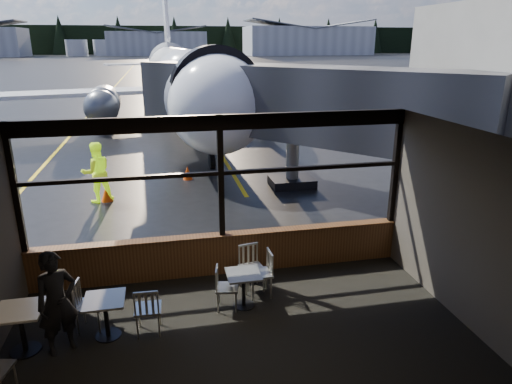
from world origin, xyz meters
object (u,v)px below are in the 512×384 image
object	(u,v)px
ground_crew	(97,172)
airliner	(182,39)
cafe_table_mid	(106,318)
chair_near_n	(252,269)
cone_wing	(115,123)
chair_mid_w	(90,306)
cafe_table_near	(244,290)
passenger	(57,303)
cone_extra	(107,193)
chair_near_e	(260,274)
cone_nose	(188,173)
cafe_table_left	(22,331)
chair_mid_s	(148,309)
jet_bridge	(305,119)
chair_near_w	(227,288)

from	to	relation	value
ground_crew	airliner	bearing A→B (deg)	-124.10
cafe_table_mid	chair_near_n	distance (m)	2.95
ground_crew	cone_wing	bearing A→B (deg)	-107.62
cafe_table_mid	cone_wing	world-z (taller)	cafe_table_mid
chair_near_n	chair_mid_w	xyz separation A→B (m)	(-3.06, -0.73, -0.01)
chair_mid_w	ground_crew	size ratio (longest dim) A/B	0.49
cafe_table_near	chair_mid_w	size ratio (longest dim) A/B	0.75
passenger	cone_wing	bearing A→B (deg)	62.78
airliner	cone_extra	bearing A→B (deg)	-105.24
chair_near_e	ground_crew	xyz separation A→B (m)	(-3.81, 6.71, 0.48)
cafe_table_mid	ground_crew	world-z (taller)	ground_crew
cafe_table_near	cafe_table_mid	xyz separation A→B (m)	(-2.48, -0.46, 0.02)
chair_mid_w	cone_nose	bearing A→B (deg)	174.57
cone_wing	cafe_table_near	bearing A→B (deg)	-79.21
cafe_table_left	cone_extra	bearing A→B (deg)	85.49
chair_mid_w	cone_wing	distance (m)	20.92
chair_near_n	passenger	bearing A→B (deg)	10.41
cafe_table_mid	chair_mid_s	world-z (taller)	chair_mid_s
jet_bridge	chair_near_n	distance (m)	7.35
chair_mid_s	chair_mid_w	distance (m)	1.05
ground_crew	chair_near_w	bearing A→B (deg)	93.94
chair_mid_s	cafe_table_left	bearing A→B (deg)	-174.09
jet_bridge	cafe_table_near	bearing A→B (deg)	-116.17
cafe_table_left	passenger	size ratio (longest dim) A/B	0.45
cafe_table_left	chair_near_w	bearing A→B (deg)	9.59
passenger	cone_nose	xyz separation A→B (m)	(2.70, 9.60, -0.64)
chair_near_w	cafe_table_left	bearing A→B (deg)	-69.15
ground_crew	cone_wing	world-z (taller)	ground_crew
cone_extra	chair_mid_s	bearing A→B (deg)	-79.34
cafe_table_left	chair_mid_s	xyz separation A→B (m)	(2.00, 0.11, 0.07)
chair_near_w	passenger	world-z (taller)	passenger
passenger	ground_crew	xyz separation A→B (m)	(-0.26, 7.72, 0.08)
passenger	cone_wing	xyz separation A→B (m)	(-0.78, 21.42, -0.60)
cafe_table_left	cone_wing	bearing A→B (deg)	90.45
chair_near_w	cone_nose	size ratio (longest dim) A/B	1.75
cafe_table_near	cone_nose	xyz separation A→B (m)	(-0.47, 8.91, -0.10)
cafe_table_mid	chair_mid_w	distance (m)	0.43
chair_near_w	cone_wing	distance (m)	21.06
chair_near_w	cone_nose	world-z (taller)	chair_near_w
airliner	jet_bridge	size ratio (longest dim) A/B	2.97
airliner	chair_near_n	xyz separation A→B (m)	(0.03, -20.88, -4.61)
chair_near_n	cone_extra	world-z (taller)	chair_near_n
chair_mid_s	passenger	size ratio (longest dim) A/B	0.53
airliner	cone_wing	distance (m)	6.42
chair_near_n	passenger	world-z (taller)	passenger
cafe_table_left	chair_near_e	world-z (taller)	chair_near_e
chair_mid_s	ground_crew	world-z (taller)	ground_crew
chair_mid_w	ground_crew	bearing A→B (deg)	-166.05
chair_near_e	cafe_table_near	bearing A→B (deg)	127.52
cafe_table_mid	cafe_table_left	xyz separation A→B (m)	(-1.30, -0.14, 0.03)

